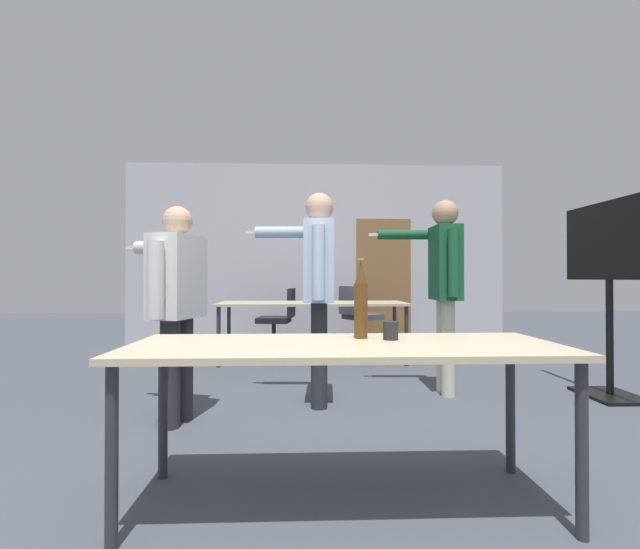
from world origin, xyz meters
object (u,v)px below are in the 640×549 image
person_left_plaid (444,274)px  beer_bottle (361,301)px  office_chair_side_rolled (359,319)px  drink_cup (391,331)px  tv_screen (610,271)px  person_near_casual (318,276)px  person_right_polo (176,294)px  office_chair_mid_tucked (279,322)px

person_left_plaid → beer_bottle: 2.00m
office_chair_side_rolled → drink_cup: bearing=-38.0°
tv_screen → person_near_casual: bearing=-87.1°
person_left_plaid → drink_cup: (-0.85, -1.78, -0.30)m
person_right_polo → drink_cup: person_right_polo is taller
person_left_plaid → drink_cup: 2.00m
person_left_plaid → office_chair_mid_tucked: size_ratio=1.95×
tv_screen → person_near_casual: 2.64m
tv_screen → person_right_polo: tv_screen is taller
office_chair_side_rolled → tv_screen: bearing=3.4°
person_right_polo → office_chair_side_rolled: 3.67m
person_right_polo → person_left_plaid: size_ratio=0.89×
drink_cup → person_right_polo: bearing=142.4°
person_near_casual → office_chair_mid_tucked: 2.81m
person_near_casual → person_left_plaid: bearing=-72.5°
person_right_polo → drink_cup: size_ratio=17.44×
office_chair_side_rolled → office_chair_mid_tucked: bearing=-119.4°
tv_screen → drink_cup: 2.84m
person_left_plaid → beer_bottle: bearing=151.8°
office_chair_mid_tucked → person_right_polo: bearing=176.3°
tv_screen → office_chair_mid_tucked: tv_screen is taller
person_left_plaid → office_chair_side_rolled: bearing=12.8°
person_near_casual → drink_cup: size_ratio=19.51×
person_left_plaid → drink_cup: person_left_plaid is taller
person_left_plaid → person_near_casual: bearing=106.1°
person_right_polo → beer_bottle: (1.24, -1.00, -0.00)m
beer_bottle → person_right_polo: bearing=141.0°
person_near_casual → beer_bottle: 1.44m
person_left_plaid → office_chair_side_rolled: 2.59m
office_chair_side_rolled → office_chair_mid_tucked: (-1.19, -0.07, -0.02)m
person_left_plaid → person_right_polo: bearing=109.6°
drink_cup → office_chair_mid_tucked: bearing=101.0°
person_near_casual → drink_cup: bearing=-164.5°
person_right_polo → drink_cup: 1.75m
tv_screen → office_chair_side_rolled: bearing=-143.7°
tv_screen → drink_cup: tv_screen is taller
person_near_casual → person_left_plaid: person_left_plaid is taller
person_near_casual → drink_cup: 1.55m
office_chair_mid_tucked → drink_cup: 4.27m
beer_bottle → drink_cup: beer_bottle is taller
person_right_polo → beer_bottle: person_right_polo is taller
person_near_casual → beer_bottle: (0.18, -1.43, -0.13)m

